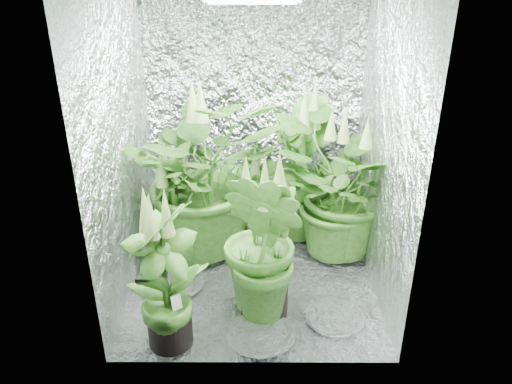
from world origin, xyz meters
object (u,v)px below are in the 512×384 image
object	(u,v)px
plant_c	(298,170)
plant_d	(176,212)
plant_e	(342,190)
plant_f	(165,276)
plant_g	(264,246)
circulation_fan	(338,236)
plant_b	(259,206)
plant_a	(205,175)

from	to	relation	value
plant_c	plant_d	world-z (taller)	plant_c
plant_e	plant_f	distance (m)	1.42
plant_e	plant_g	world-z (taller)	plant_e
circulation_fan	plant_f	bearing A→B (deg)	-124.99
plant_e	plant_b	bearing A→B (deg)	175.37
plant_d	plant_g	size ratio (longest dim) A/B	0.85
plant_b	plant_a	bearing A→B (deg)	176.88
plant_b	plant_f	distance (m)	1.09
circulation_fan	plant_c	bearing A→B (deg)	149.81
plant_c	plant_e	world-z (taller)	plant_c
plant_c	circulation_fan	world-z (taller)	plant_c
plant_a	plant_c	xyz separation A→B (m)	(0.67, 0.26, -0.08)
plant_d	plant_e	size ratio (longest dim) A/B	0.74
plant_a	plant_f	size ratio (longest dim) A/B	1.30
circulation_fan	plant_g	bearing A→B (deg)	-114.70
plant_a	plant_b	world-z (taller)	plant_a
plant_g	plant_b	bearing A→B (deg)	92.33
plant_b	circulation_fan	bearing A→B (deg)	-0.14
plant_f	plant_g	xyz separation A→B (m)	(0.54, 0.26, 0.03)
plant_a	plant_c	size ratio (longest dim) A/B	1.10
plant_d	plant_e	distance (m)	1.16
plant_b	plant_f	xyz separation A→B (m)	(-0.51, -0.96, 0.07)
plant_d	circulation_fan	bearing A→B (deg)	7.22
plant_g	plant_f	bearing A→B (deg)	-154.21
plant_g	plant_e	bearing A→B (deg)	50.15
plant_c	plant_g	bearing A→B (deg)	-105.21
plant_b	plant_d	distance (m)	0.59
plant_f	plant_g	size ratio (longest dim) A/B	0.93
plant_g	circulation_fan	distance (m)	0.96
plant_c	circulation_fan	bearing A→B (deg)	-43.79
plant_b	plant_d	bearing A→B (deg)	-165.54
plant_a	circulation_fan	world-z (taller)	plant_a
plant_e	plant_c	bearing A→B (deg)	131.25
plant_d	plant_g	xyz separation A→B (m)	(0.60, -0.56, 0.08)
plant_e	circulation_fan	world-z (taller)	plant_e
plant_a	plant_d	size ratio (longest dim) A/B	1.43
plant_b	circulation_fan	xyz separation A→B (m)	(0.58, -0.00, -0.25)
plant_b	plant_c	xyz separation A→B (m)	(0.30, 0.28, 0.16)
plant_b	plant_c	world-z (taller)	plant_c
plant_d	plant_f	xyz separation A→B (m)	(0.07, -0.82, 0.05)
plant_c	plant_g	distance (m)	1.02
plant_d	plant_e	xyz separation A→B (m)	(1.15, 0.10, 0.12)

